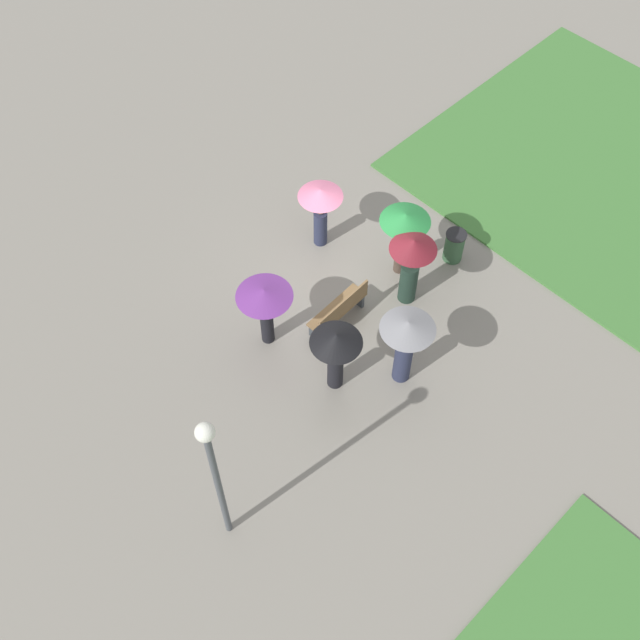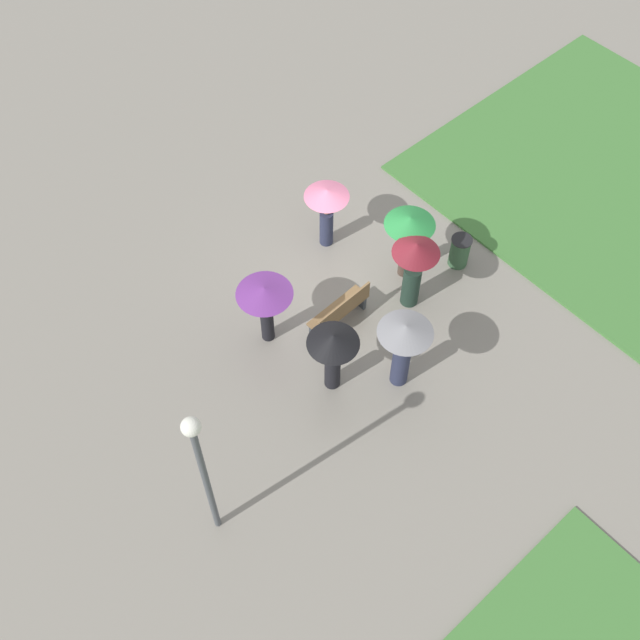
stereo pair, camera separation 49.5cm
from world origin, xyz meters
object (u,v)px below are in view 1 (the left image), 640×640
Objects in this scene: park_bench at (339,310)px; crowd_person_grey at (406,339)px; lamp_post at (214,469)px; crowd_person_green at (404,227)px; crowd_person_black at (336,347)px; crowd_person_pink at (320,204)px; crowd_person_maroon at (412,260)px; crowd_person_purple at (265,301)px; trash_bin at (454,246)px.

crowd_person_grey is (0.05, 1.88, 0.91)m from park_bench.
crowd_person_green is at bearing -164.15° from lamp_post.
crowd_person_black reaches higher than crowd_person_pink.
crowd_person_maroon reaches higher than crowd_person_purple.
lamp_post is 2.28× the size of crowd_person_black.
park_bench is 2.09m from crowd_person_grey.
park_bench is 0.79× the size of crowd_person_maroon.
crowd_person_purple is (4.61, -1.33, 0.97)m from trash_bin.
crowd_person_black is at bearing 38.84° from park_bench.
crowd_person_maroon is at bearing 65.00° from crowd_person_pink.
trash_bin is (-3.20, 0.55, -0.04)m from park_bench.
trash_bin is at bearing 167.59° from park_bench.
crowd_person_grey is at bearing 179.96° from lamp_post.
trash_bin is at bearing -170.65° from lamp_post.
crowd_person_maroon is at bearing -37.89° from crowd_person_green.
crowd_person_grey is (-4.77, 0.00, -1.26)m from lamp_post.
crowd_person_purple is at bearing -142.17° from lamp_post.
crowd_person_maroon reaches higher than crowd_person_black.
crowd_person_maroon reaches higher than crowd_person_pink.
crowd_person_black reaches higher than trash_bin.
lamp_post is 2.33× the size of crowd_person_purple.
crowd_person_green is 2.88m from crowd_person_grey.
crowd_person_green is at bearing 80.67° from crowd_person_pink.
crowd_person_black is at bearing -123.33° from crowd_person_maroon.
crowd_person_purple is at bearing -157.03° from crowd_person_maroon.
park_bench is 5.62m from lamp_post.
crowd_person_grey is at bearing -48.55° from crowd_person_green.
crowd_person_maroon is at bearing 73.92° from crowd_person_grey.
crowd_person_purple is (0.25, -1.80, 0.04)m from crowd_person_black.
crowd_person_pink is at bearing -60.59° from crowd_person_black.
crowd_person_purple is (2.98, -1.36, 0.05)m from crowd_person_maroon.
lamp_post is at bearing -144.75° from crowd_person_grey.
crowd_person_grey is at bearing -148.24° from crowd_person_black.
crowd_person_green is (-6.89, -1.96, -1.18)m from lamp_post.
lamp_post is at bearing 9.35° from trash_bin.
trash_bin is 4.48m from crowd_person_black.
crowd_person_grey is at bearing -114.31° from crowd_person_purple.
crowd_person_green reaches higher than crowd_person_black.
crowd_person_maroon is 2.55m from crowd_person_pink.
crowd_person_green is 3.54m from crowd_person_purple.
crowd_person_grey reaches higher than crowd_person_black.
trash_bin is 0.44× the size of crowd_person_green.
crowd_person_purple is at bearing 152.31° from crowd_person_grey.
crowd_person_grey is 2.98m from crowd_person_purple.
crowd_person_grey is (-1.11, 0.86, 0.03)m from crowd_person_black.
lamp_post reaches higher than crowd_person_grey.
crowd_person_maroon is 1.12× the size of crowd_person_purple.
crowd_person_maroon reaches higher than trash_bin.
park_bench is 1.85m from crowd_person_purple.
lamp_post is 4.91× the size of trash_bin.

